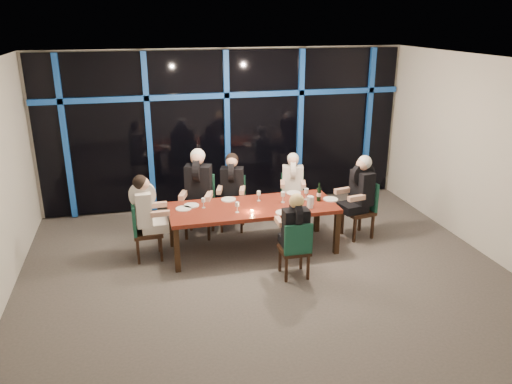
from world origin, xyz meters
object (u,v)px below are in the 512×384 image
chair_near_mid (296,247)px  chair_far_mid (233,199)px  wine_bottle (319,194)px  water_pitcher (310,202)px  diner_far_mid (232,181)px  chair_end_left (142,228)px  diner_far_left (198,181)px  chair_end_right (363,206)px  diner_end_right (360,185)px  diner_end_left (145,205)px  diner_near_mid (295,222)px  chair_far_left (200,202)px  diner_far_right (293,178)px  chair_far_right (292,195)px  dining_table (253,210)px

chair_near_mid → chair_far_mid: bearing=-75.3°
wine_bottle → water_pitcher: 0.34m
chair_far_mid → diner_far_mid: size_ratio=1.03×
chair_end_left → diner_far_left: bearing=-57.3°
chair_end_right → diner_end_right: size_ratio=1.03×
chair_end_right → diner_end_left: diner_end_left is taller
chair_far_mid → water_pitcher: (0.97, -1.25, 0.32)m
diner_near_mid → chair_far_left: bearing=-58.2°
chair_far_mid → wine_bottle: (1.20, -1.01, 0.35)m
chair_far_mid → diner_near_mid: 2.02m
chair_far_mid → diner_near_mid: bearing=-58.2°
chair_far_left → water_pitcher: bearing=-16.9°
chair_far_left → chair_end_left: 1.24m
chair_far_left → diner_far_right: 1.69m
chair_end_left → diner_far_left: size_ratio=0.92×
chair_far_mid → wine_bottle: wine_bottle is taller
chair_end_left → chair_near_mid: (2.08, -1.14, -0.03)m
diner_near_mid → water_pitcher: size_ratio=4.60×
chair_near_mid → diner_far_left: bearing=-57.5°
diner_end_right → wine_bottle: 0.77m
diner_end_right → wine_bottle: (-0.76, -0.11, -0.05)m
chair_far_mid → diner_end_left: bearing=-132.9°
water_pitcher → chair_end_left: bearing=-163.5°
chair_far_right → diner_far_mid: size_ratio=0.97×
diner_far_left → chair_far_mid: bearing=37.2°
chair_end_right → diner_far_left: (-2.67, 0.67, 0.44)m
diner_far_left → diner_far_mid: bearing=31.2°
chair_far_right → diner_far_mid: bearing=-158.1°
diner_far_left → water_pitcher: bearing=-14.3°
chair_end_right → water_pitcher: (-1.08, -0.37, 0.30)m
dining_table → diner_far_mid: (-0.15, 0.90, 0.21)m
dining_table → chair_end_left: bearing=176.5°
dining_table → chair_far_mid: chair_far_mid is taller
dining_table → diner_far_mid: diner_far_mid is taller
chair_end_left → wine_bottle: (2.78, -0.14, 0.35)m
chair_far_mid → diner_end_right: bearing=-7.3°
chair_far_mid → diner_far_right: size_ratio=1.09×
dining_table → chair_end_right: 1.92m
dining_table → chair_far_mid: bearing=97.6°
chair_far_right → chair_end_left: chair_end_left is taller
chair_end_right → diner_end_left: size_ratio=1.08×
dining_table → water_pitcher: (0.84, -0.28, 0.16)m
chair_far_right → water_pitcher: water_pitcher is taller
chair_end_left → chair_end_right: size_ratio=0.95×
chair_far_mid → diner_far_left: 0.80m
chair_end_right → water_pitcher: bearing=-81.6°
chair_far_left → chair_end_right: 2.74m
chair_far_right → diner_near_mid: (-0.60, -1.97, 0.34)m
diner_end_left → chair_near_mid: bearing=-121.5°
dining_table → chair_far_left: size_ratio=2.53×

